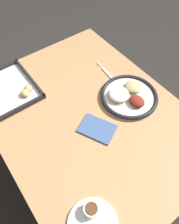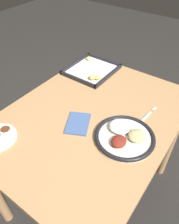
{
  "view_description": "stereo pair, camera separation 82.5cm",
  "coord_description": "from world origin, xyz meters",
  "views": [
    {
      "loc": [
        -0.46,
        0.33,
        1.59
      ],
      "look_at": [
        -0.01,
        0.0,
        0.81
      ],
      "focal_mm": 35.0,
      "sensor_mm": 36.0,
      "label": 1
    },
    {
      "loc": [
        -0.66,
        -0.47,
        1.53
      ],
      "look_at": [
        -0.01,
        0.0,
        0.81
      ],
      "focal_mm": 35.0,
      "sensor_mm": 36.0,
      "label": 2
    }
  ],
  "objects": [
    {
      "name": "ground_plane",
      "position": [
        0.0,
        0.0,
        0.0
      ],
      "size": [
        8.0,
        8.0,
        0.0
      ],
      "primitive_type": "plane",
      "color": "#282623"
    },
    {
      "name": "dinner_plate",
      "position": [
        -0.04,
        -0.21,
        0.79
      ],
      "size": [
        0.27,
        0.27,
        0.05
      ],
      "color": "beige",
      "rests_on": "dining_table"
    },
    {
      "name": "napkin",
      "position": [
        -0.09,
        0.01,
        0.78
      ],
      "size": [
        0.18,
        0.16,
        0.01
      ],
      "color": "#3F598C",
      "rests_on": "dining_table"
    },
    {
      "name": "baking_tray",
      "position": [
        0.34,
        0.24,
        0.79
      ],
      "size": [
        0.31,
        0.28,
        0.03
      ],
      "color": "black",
      "rests_on": "dining_table"
    },
    {
      "name": "fork",
      "position": [
        0.13,
        -0.23,
        0.78
      ],
      "size": [
        0.22,
        0.03,
        0.0
      ],
      "rotation": [
        0.0,
        0.0,
        -0.09
      ],
      "color": "silver",
      "rests_on": "dining_table"
    },
    {
      "name": "dining_table",
      "position": [
        0.0,
        0.0,
        0.65
      ],
      "size": [
        1.05,
        0.79,
        0.78
      ],
      "color": "#AD7F51",
      "rests_on": "ground_plane"
    }
  ]
}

